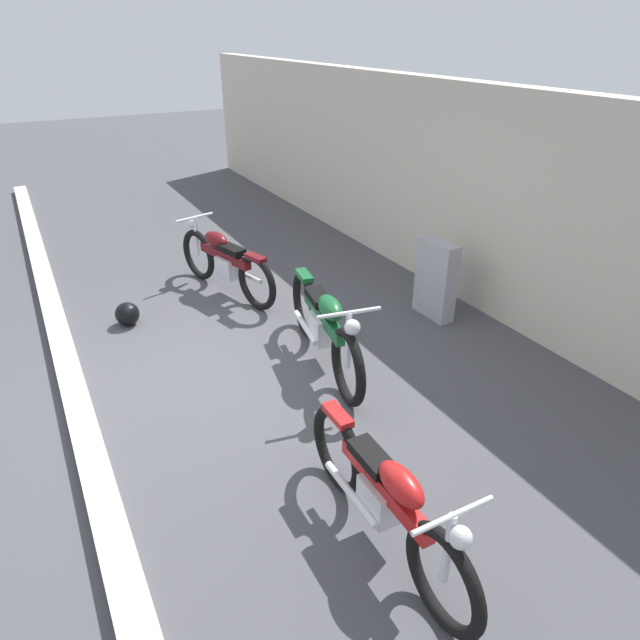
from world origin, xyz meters
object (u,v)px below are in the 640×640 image
at_px(motorcycle_maroon, 225,262).
at_px(motorcycle_green, 324,326).
at_px(helmet, 127,314).
at_px(motorcycle_red, 385,498).
at_px(stone_marker, 436,279).

distance_m(motorcycle_maroon, motorcycle_green, 2.26).
distance_m(helmet, motorcycle_red, 4.29).
relative_size(motorcycle_maroon, motorcycle_green, 0.94).
xyz_separation_m(stone_marker, motorcycle_red, (2.61, -2.54, -0.06)).
bearing_deg(motorcycle_red, motorcycle_maroon, 174.62).
height_order(helmet, motorcycle_maroon, motorcycle_maroon).
bearing_deg(motorcycle_maroon, motorcycle_green, 172.09).
height_order(stone_marker, motorcycle_green, same).
relative_size(helmet, motorcycle_green, 0.13).
bearing_deg(helmet, stone_marker, 65.24).
relative_size(stone_marker, motorcycle_maroon, 0.48).
bearing_deg(motorcycle_green, stone_marker, 111.95).
xyz_separation_m(stone_marker, motorcycle_green, (0.36, -1.76, -0.02)).
bearing_deg(motorcycle_green, motorcycle_red, -8.75).
xyz_separation_m(motorcycle_red, motorcycle_green, (-2.25, 0.79, 0.04)).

